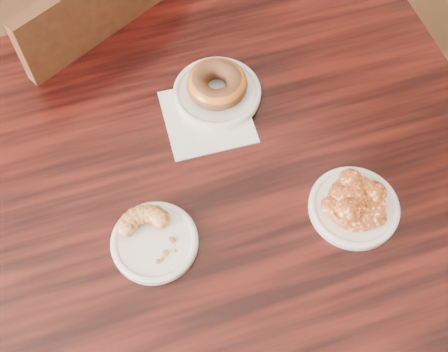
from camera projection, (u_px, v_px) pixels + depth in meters
floor at (175, 303)px, 1.65m from camera, size 5.00×5.00×0.00m
cafe_table at (237, 264)px, 1.31m from camera, size 1.22×1.22×0.75m
chair_far at (88, 73)px, 1.49m from camera, size 0.52×0.52×0.90m
napkin at (207, 117)px, 1.05m from camera, size 0.20×0.20×0.00m
plate_donut at (217, 93)px, 1.07m from camera, size 0.17×0.17×0.01m
plate_cruller at (155, 242)px, 0.93m from camera, size 0.14×0.14×0.01m
plate_fritter at (354, 207)px, 0.96m from camera, size 0.15×0.15×0.01m
glazed_donut at (217, 84)px, 1.05m from camera, size 0.12×0.12×0.04m
apple_fritter at (356, 202)px, 0.94m from camera, size 0.14×0.14×0.03m
cruller_fragment at (153, 237)px, 0.91m from camera, size 0.11×0.11×0.03m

